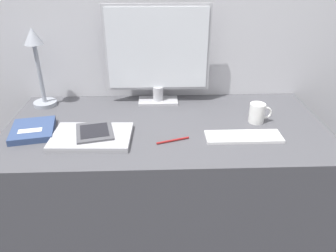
# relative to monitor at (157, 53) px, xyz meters

# --- Properties ---
(desk) EXTENTS (1.45, 0.70, 0.70)m
(desk) POSITION_rel_monitor_xyz_m (0.03, -0.27, -0.61)
(desk) COLOR #4C4C51
(desk) RESTS_ON ground_plane
(monitor) EXTENTS (0.52, 0.11, 0.49)m
(monitor) POSITION_rel_monitor_xyz_m (0.00, 0.00, 0.00)
(monitor) COLOR #B7B7BC
(monitor) RESTS_ON desk
(keyboard) EXTENTS (0.32, 0.10, 0.01)m
(keyboard) POSITION_rel_monitor_xyz_m (0.36, -0.40, -0.25)
(keyboard) COLOR silver
(keyboard) RESTS_ON desk
(laptop) EXTENTS (0.34, 0.24, 0.02)m
(laptop) POSITION_rel_monitor_xyz_m (-0.28, -0.39, -0.25)
(laptop) COLOR #A3A3A8
(laptop) RESTS_ON desk
(ereader) EXTENTS (0.18, 0.20, 0.01)m
(ereader) POSITION_rel_monitor_xyz_m (-0.27, -0.37, -0.23)
(ereader) COLOR #4C4C51
(ereader) RESTS_ON laptop
(desk_lamp) EXTENTS (0.12, 0.12, 0.39)m
(desk_lamp) POSITION_rel_monitor_xyz_m (-0.58, -0.02, -0.02)
(desk_lamp) COLOR #999EA8
(desk_lamp) RESTS_ON desk
(notebook) EXTENTS (0.21, 0.23, 0.03)m
(notebook) POSITION_rel_monitor_xyz_m (-0.55, -0.32, -0.24)
(notebook) COLOR #334775
(notebook) RESTS_ON desk
(coffee_mug) EXTENTS (0.11, 0.07, 0.09)m
(coffee_mug) POSITION_rel_monitor_xyz_m (0.45, -0.25, -0.21)
(coffee_mug) COLOR white
(coffee_mug) RESTS_ON desk
(pen) EXTENTS (0.14, 0.05, 0.01)m
(pen) POSITION_rel_monitor_xyz_m (0.06, -0.42, -0.25)
(pen) COLOR maroon
(pen) RESTS_ON desk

